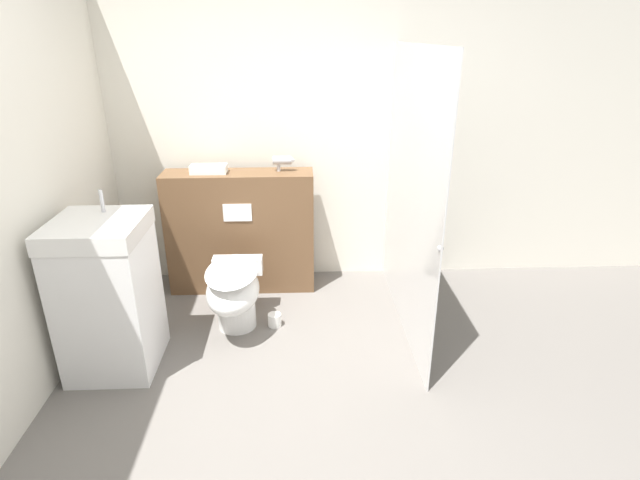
% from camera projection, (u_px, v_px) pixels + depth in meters
% --- Properties ---
extents(ground_plane, '(12.00, 12.00, 0.00)m').
position_uv_depth(ground_plane, '(305.00, 437.00, 2.68)').
color(ground_plane, slate).
extents(wall_back, '(8.00, 0.06, 2.50)m').
position_uv_depth(wall_back, '(299.00, 133.00, 4.06)').
color(wall_back, silver).
rests_on(wall_back, ground_plane).
extents(partition_panel, '(1.18, 0.31, 1.00)m').
position_uv_depth(partition_panel, '(241.00, 232.00, 4.09)').
color(partition_panel, brown).
rests_on(partition_panel, ground_plane).
extents(shower_glass, '(0.04, 1.66, 1.95)m').
position_uv_depth(shower_glass, '(410.00, 196.00, 3.41)').
color(shower_glass, silver).
rests_on(shower_glass, ground_plane).
extents(toilet, '(0.37, 0.67, 0.51)m').
position_uv_depth(toilet, '(234.00, 292.00, 3.53)').
color(toilet, white).
rests_on(toilet, ground_plane).
extents(sink_vanity, '(0.53, 0.56, 1.14)m').
position_uv_depth(sink_vanity, '(109.00, 295.00, 3.09)').
color(sink_vanity, white).
rests_on(sink_vanity, ground_plane).
extents(hair_drier, '(0.17, 0.07, 0.12)m').
position_uv_depth(hair_drier, '(283.00, 161.00, 3.91)').
color(hair_drier, '#B7B7BC').
rests_on(hair_drier, partition_panel).
extents(folded_towel, '(0.28, 0.13, 0.06)m').
position_uv_depth(folded_towel, '(209.00, 169.00, 3.87)').
color(folded_towel, white).
rests_on(folded_towel, partition_panel).
extents(spare_toilet_roll, '(0.10, 0.10, 0.10)m').
position_uv_depth(spare_toilet_roll, '(275.00, 320.00, 3.68)').
color(spare_toilet_roll, white).
rests_on(spare_toilet_roll, ground_plane).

